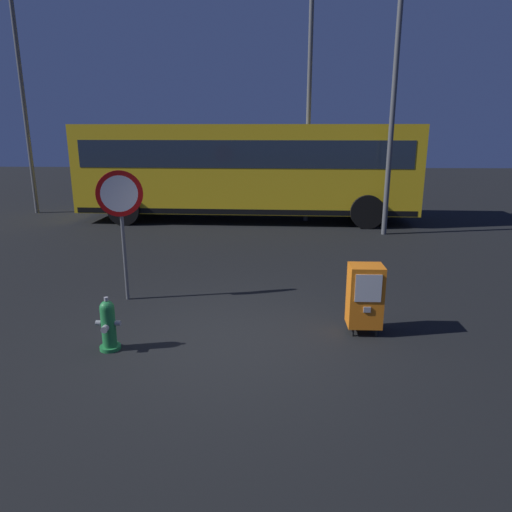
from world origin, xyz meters
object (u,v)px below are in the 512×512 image
at_px(newspaper_box_primary, 365,296).
at_px(street_light_near_right, 310,75).
at_px(fire_hydrant, 108,325).
at_px(street_light_far_left, 20,71).
at_px(street_light_near_left, 395,85).
at_px(stop_sign, 121,209).
at_px(bus_near, 247,166).

height_order(newspaper_box_primary, street_light_near_right, street_light_near_right).
xyz_separation_m(fire_hydrant, street_light_far_left, (-6.15, 10.37, 4.33)).
bearing_deg(newspaper_box_primary, street_light_near_right, 91.88).
distance_m(fire_hydrant, newspaper_box_primary, 3.58).
relative_size(street_light_near_left, street_light_near_right, 0.88).
bearing_deg(stop_sign, street_light_far_left, 124.45).
relative_size(fire_hydrant, newspaper_box_primary, 0.73).
distance_m(newspaper_box_primary, street_light_near_right, 9.44).
bearing_deg(street_light_near_right, bus_near, 174.14).
relative_size(fire_hydrant, stop_sign, 0.33).
distance_m(fire_hydrant, street_light_near_right, 10.65).
xyz_separation_m(bus_near, street_light_near_right, (1.91, -0.20, 2.72)).
bearing_deg(street_light_near_right, street_light_far_left, 173.45).
height_order(fire_hydrant, street_light_near_right, street_light_near_right).
distance_m(fire_hydrant, street_light_near_left, 9.75).
height_order(bus_near, street_light_near_right, street_light_near_right).
bearing_deg(bus_near, street_light_far_left, 175.07).
xyz_separation_m(stop_sign, street_light_near_right, (3.57, 7.39, 2.83)).
bearing_deg(street_light_far_left, street_light_near_left, -14.78).
bearing_deg(fire_hydrant, street_light_far_left, 120.69).
bearing_deg(bus_near, street_light_near_right, -4.06).
bearing_deg(newspaper_box_primary, bus_near, 103.97).
bearing_deg(street_light_far_left, bus_near, -6.73).
xyz_separation_m(fire_hydrant, stop_sign, (-0.34, 1.90, 1.25)).
xyz_separation_m(stop_sign, street_light_far_left, (-5.81, 8.47, 3.08)).
distance_m(street_light_near_left, street_light_near_right, 2.88).
xyz_separation_m(fire_hydrant, street_light_near_left, (5.30, 7.34, 3.61)).
height_order(stop_sign, street_light_near_left, street_light_near_left).
height_order(street_light_near_left, street_light_near_right, street_light_near_right).
relative_size(newspaper_box_primary, street_light_near_right, 0.13).
relative_size(street_light_near_right, street_light_far_left, 0.94).
bearing_deg(street_light_near_left, street_light_far_left, 165.22).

